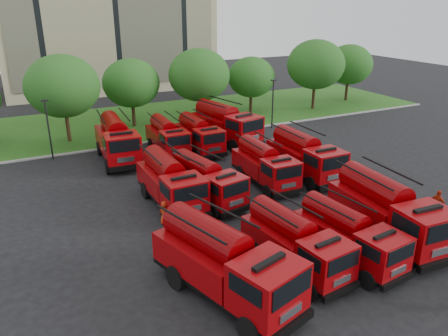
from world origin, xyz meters
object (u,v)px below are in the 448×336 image
object	(u,v)px
fire_truck_2	(348,235)
fire_truck_9	(167,137)
firefighter_3	(372,204)
firefighter_5	(347,182)
fire_truck_5	(206,181)
firefighter_2	(435,217)
fire_truck_8	(117,140)
fire_truck_7	(304,156)
fire_truck_11	(225,124)
fire_truck_10	(199,135)
firefighter_4	(165,224)
fire_truck_1	(295,242)
firefighter_1	(403,274)
fire_truck_3	(387,210)
fire_truck_4	(170,182)
fire_truck_6	(265,165)
fire_truck_0	(224,263)

from	to	relation	value
fire_truck_2	fire_truck_9	size ratio (longest dim) A/B	1.00
firefighter_3	firefighter_5	size ratio (longest dim) A/B	0.82
fire_truck_2	fire_truck_5	xyz separation A→B (m)	(-3.59, 9.71, 0.05)
firefighter_2	firefighter_3	distance (m)	3.83
fire_truck_2	firefighter_2	xyz separation A→B (m)	(8.28, 1.23, -1.45)
fire_truck_8	firefighter_5	bearing A→B (deg)	-37.25
fire_truck_7	fire_truck_11	size ratio (longest dim) A/B	0.88
fire_truck_10	firefighter_2	bearing A→B (deg)	-66.87
fire_truck_7	firefighter_4	distance (m)	12.47
fire_truck_9	fire_truck_5	bearing A→B (deg)	-94.31
fire_truck_7	firefighter_3	world-z (taller)	fire_truck_7
fire_truck_7	fire_truck_8	bearing A→B (deg)	140.69
fire_truck_1	firefighter_4	world-z (taller)	fire_truck_1
fire_truck_11	fire_truck_8	bearing A→B (deg)	169.98
fire_truck_8	firefighter_1	world-z (taller)	fire_truck_8
fire_truck_7	fire_truck_3	bearing A→B (deg)	-98.25
fire_truck_4	fire_truck_10	distance (m)	11.10
fire_truck_6	fire_truck_10	bearing A→B (deg)	99.70
fire_truck_11	firefighter_4	xyz separation A→B (m)	(-10.55, -12.97, -1.83)
fire_truck_0	firefighter_1	size ratio (longest dim) A/B	4.28
fire_truck_3	fire_truck_4	distance (m)	13.35
fire_truck_10	firefighter_4	bearing A→B (deg)	-122.65
fire_truck_0	fire_truck_2	distance (m)	7.02
fire_truck_0	firefighter_2	size ratio (longest dim) A/B	4.54
fire_truck_0	fire_truck_9	world-z (taller)	fire_truck_0
fire_truck_1	fire_truck_10	bearing A→B (deg)	74.45
fire_truck_4	firefighter_2	xyz separation A→B (m)	(14.18, -9.05, -1.64)
firefighter_4	firefighter_2	bearing A→B (deg)	-161.82
fire_truck_0	firefighter_1	xyz separation A→B (m)	(8.73, -2.44, -1.78)
fire_truck_2	fire_truck_8	bearing A→B (deg)	102.61
fire_truck_4	firefighter_4	distance (m)	3.15
fire_truck_1	fire_truck_6	distance (m)	10.84
fire_truck_11	firefighter_5	bearing A→B (deg)	-85.92
fire_truck_4	firefighter_5	size ratio (longest dim) A/B	4.03
fire_truck_8	firefighter_1	bearing A→B (deg)	-65.34
firefighter_2	firefighter_3	bearing A→B (deg)	24.61
fire_truck_3	firefighter_5	size ratio (longest dim) A/B	4.44
fire_truck_5	fire_truck_8	bearing A→B (deg)	96.46
fire_truck_9	fire_truck_11	bearing A→B (deg)	5.60
fire_truck_1	fire_truck_9	xyz separation A→B (m)	(0.36, 19.82, 0.01)
fire_truck_0	fire_truck_7	world-z (taller)	fire_truck_0
fire_truck_6	firefighter_1	distance (m)	12.94
fire_truck_7	fire_truck_8	world-z (taller)	fire_truck_8
fire_truck_4	fire_truck_8	xyz separation A→B (m)	(-1.03, 10.14, 0.14)
fire_truck_3	fire_truck_1	bearing A→B (deg)	-175.20
fire_truck_9	fire_truck_1	bearing A→B (deg)	-89.63
firefighter_1	fire_truck_3	bearing A→B (deg)	67.21
firefighter_4	fire_truck_1	bearing A→B (deg)	161.93
firefighter_3	firefighter_4	world-z (taller)	firefighter_4
fire_truck_5	fire_truck_10	distance (m)	10.57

